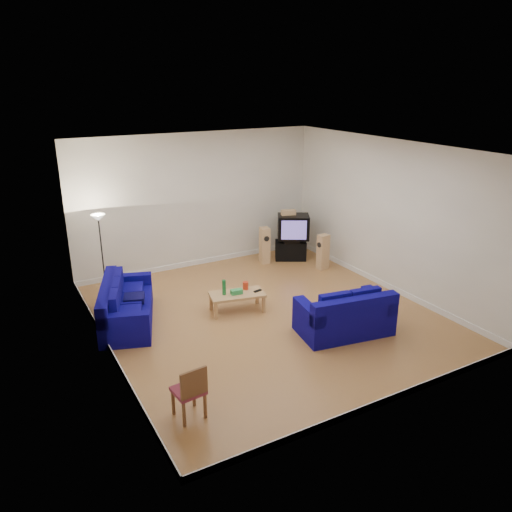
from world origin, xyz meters
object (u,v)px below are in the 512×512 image
tv_stand (291,250)px  coffee_table (237,296)px  television (293,227)px  sofa_three_seat (124,308)px  sofa_loveseat (345,318)px

tv_stand → coffee_table: bearing=-112.5°
tv_stand → television: 0.62m
coffee_table → television: size_ratio=1.21×
sofa_three_seat → television: (4.65, 1.39, 0.57)m
sofa_loveseat → television: (1.31, 3.73, 0.55)m
coffee_table → television: bearing=37.4°
sofa_loveseat → television: television is taller
tv_stand → sofa_loveseat: bearing=-79.5°
sofa_three_seat → tv_stand: (4.62, 1.43, -0.06)m
sofa_three_seat → coffee_table: 2.15m
coffee_table → sofa_loveseat: bearing=-53.8°
sofa_three_seat → coffee_table: bearing=92.8°
coffee_table → tv_stand: 3.26m
sofa_loveseat → television: bearing=79.8°
coffee_table → television: 3.30m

